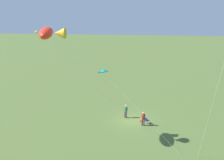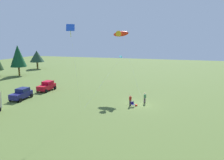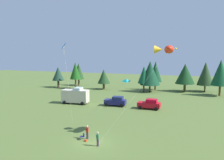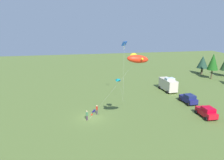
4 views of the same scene
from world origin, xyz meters
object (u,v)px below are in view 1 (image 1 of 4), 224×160
(person_kite_flyer, at_px, (126,110))
(person_spectator, at_px, (143,118))
(kite_delta_teal, at_px, (103,71))
(folding_chair, at_px, (146,120))
(kite_large_fish, at_px, (49,33))
(backpack_on_grass, at_px, (141,121))

(person_kite_flyer, distance_m, person_spectator, 2.89)
(kite_delta_teal, bearing_deg, folding_chair, -145.94)
(kite_large_fish, bearing_deg, person_kite_flyer, -139.22)
(person_kite_flyer, distance_m, kite_large_fish, 13.87)
(backpack_on_grass, height_order, kite_large_fish, kite_large_fish)
(backpack_on_grass, bearing_deg, person_spectator, 100.40)
(kite_delta_teal, bearing_deg, person_kite_flyer, -115.22)
(folding_chair, xyz_separation_m, kite_delta_teal, (4.75, 3.21, 6.83))
(person_kite_flyer, distance_m, folding_chair, 2.98)
(person_spectator, bearing_deg, person_kite_flyer, 75.22)
(person_kite_flyer, height_order, backpack_on_grass, person_kite_flyer)
(kite_delta_teal, bearing_deg, kite_large_fish, 16.44)
(folding_chair, bearing_deg, person_kite_flyer, 110.63)
(person_kite_flyer, relative_size, folding_chair, 2.12)
(person_spectator, relative_size, kite_delta_teal, 0.20)
(folding_chair, height_order, backpack_on_grass, folding_chair)
(folding_chair, xyz_separation_m, kite_large_fish, (9.61, 4.64, 10.80))
(kite_delta_teal, bearing_deg, person_spectator, -147.96)
(backpack_on_grass, relative_size, kite_delta_teal, 0.04)
(kite_large_fish, bearing_deg, person_spectator, -155.73)
(folding_chair, distance_m, kite_large_fish, 15.19)
(person_kite_flyer, xyz_separation_m, kite_delta_teal, (2.19, 4.65, 6.30))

